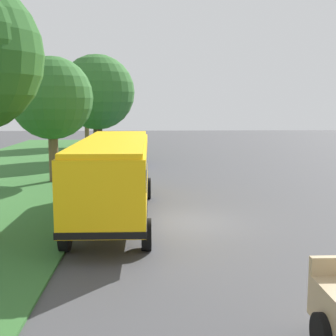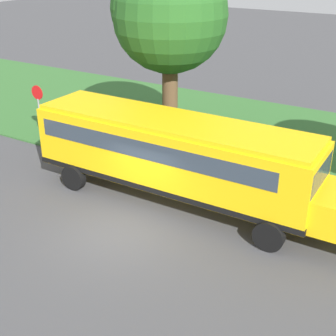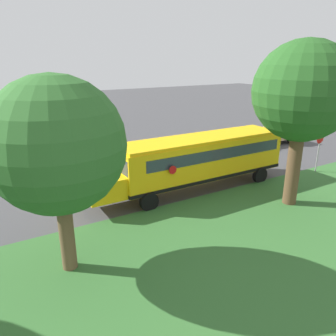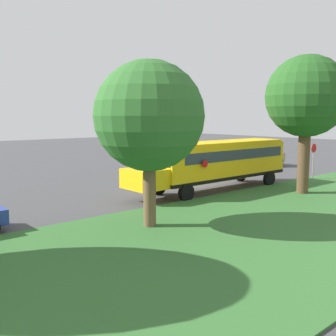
# 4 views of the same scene
# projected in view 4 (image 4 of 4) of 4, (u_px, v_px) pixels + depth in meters

# --- Properties ---
(ground_plane) EXTENTS (120.00, 120.00, 0.00)m
(ground_plane) POSITION_uv_depth(u_px,v_px,m) (195.00, 183.00, 28.23)
(ground_plane) COLOR #424244
(grass_verge) EXTENTS (12.00, 80.00, 0.08)m
(grass_verge) POSITION_uv_depth(u_px,v_px,m) (327.00, 207.00, 20.67)
(grass_verge) COLOR #33662D
(grass_verge) RESTS_ON ground
(school_bus) EXTENTS (2.84, 12.42, 3.16)m
(school_bus) POSITION_uv_depth(u_px,v_px,m) (217.00, 161.00, 25.47)
(school_bus) COLOR yellow
(school_bus) RESTS_ON ground
(pickup_truck) EXTENTS (2.28, 5.40, 2.10)m
(pickup_truck) POSITION_uv_depth(u_px,v_px,m) (262.00, 155.00, 37.59)
(pickup_truck) COLOR tan
(pickup_truck) RESTS_ON ground
(oak_tree_beside_bus) EXTENTS (4.91, 4.91, 8.44)m
(oak_tree_beside_bus) POSITION_uv_depth(u_px,v_px,m) (307.00, 96.00, 23.72)
(oak_tree_beside_bus) COLOR brown
(oak_tree_beside_bus) RESTS_ON ground
(oak_tree_roadside_mid) EXTENTS (4.65, 4.65, 7.12)m
(oak_tree_roadside_mid) POSITION_uv_depth(u_px,v_px,m) (148.00, 115.00, 16.47)
(oak_tree_roadside_mid) COLOR brown
(oak_tree_roadside_mid) RESTS_ON ground
(stop_sign) EXTENTS (0.08, 0.68, 2.74)m
(stop_sign) POSITION_uv_depth(u_px,v_px,m) (313.00, 157.00, 29.69)
(stop_sign) COLOR gray
(stop_sign) RESTS_ON ground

